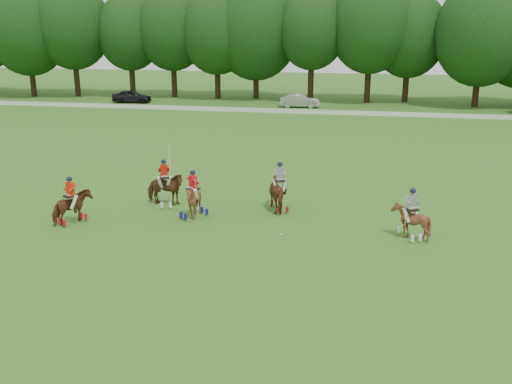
% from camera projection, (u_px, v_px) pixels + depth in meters
% --- Properties ---
extents(ground, '(180.00, 180.00, 0.00)m').
position_uv_depth(ground, '(188.00, 250.00, 23.33)').
color(ground, '#31631C').
rests_on(ground, ground).
extents(tree_line, '(117.98, 14.32, 14.75)m').
position_uv_depth(tree_line, '(315.00, 30.00, 66.15)').
color(tree_line, black).
rests_on(tree_line, ground).
extents(boundary_rail, '(120.00, 0.10, 0.44)m').
position_uv_depth(boundary_rail, '(300.00, 111.00, 59.02)').
color(boundary_rail, white).
rests_on(boundary_rail, ground).
extents(car_left, '(4.66, 2.23, 1.54)m').
position_uv_depth(car_left, '(132.00, 96.00, 66.93)').
color(car_left, black).
rests_on(car_left, ground).
extents(car_mid, '(4.48, 1.88, 1.44)m').
position_uv_depth(car_mid, '(300.00, 101.00, 63.23)').
color(car_mid, '#AEAEB4').
rests_on(car_mid, ground).
extents(polo_red_a, '(1.61, 2.01, 2.26)m').
position_uv_depth(polo_red_a, '(72.00, 207.00, 26.26)').
color(polo_red_a, '#4A2213').
rests_on(polo_red_a, ground).
extents(polo_red_b, '(2.15, 2.02, 2.96)m').
position_uv_depth(polo_red_b, '(165.00, 189.00, 28.89)').
color(polo_red_b, '#4A2213').
rests_on(polo_red_b, ground).
extents(polo_red_c, '(1.99, 2.02, 2.36)m').
position_uv_depth(polo_red_c, '(194.00, 201.00, 27.03)').
color(polo_red_c, '#4A2213').
rests_on(polo_red_c, ground).
extents(polo_stripe_a, '(1.75, 2.32, 2.47)m').
position_uv_depth(polo_stripe_a, '(280.00, 192.00, 28.15)').
color(polo_stripe_a, '#4A2213').
rests_on(polo_stripe_a, ground).
extents(polo_stripe_b, '(1.74, 1.81, 2.26)m').
position_uv_depth(polo_stripe_b, '(410.00, 221.00, 24.43)').
color(polo_stripe_b, '#4A2213').
rests_on(polo_stripe_b, ground).
extents(polo_ball, '(0.09, 0.09, 0.09)m').
position_uv_depth(polo_ball, '(281.00, 234.00, 24.99)').
color(polo_ball, white).
rests_on(polo_ball, ground).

